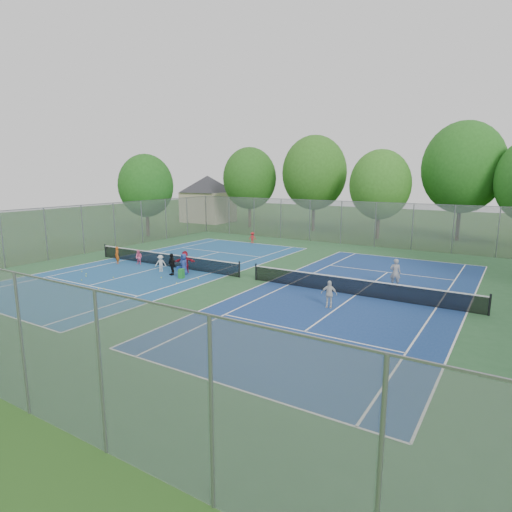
{
  "coord_description": "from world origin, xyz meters",
  "views": [
    {
      "loc": [
        14.23,
        -21.83,
        6.53
      ],
      "look_at": [
        0.0,
        1.0,
        1.3
      ],
      "focal_mm": 30.0,
      "sensor_mm": 36.0,
      "label": 1
    }
  ],
  "objects_px": {
    "net_right": "(356,287)",
    "instructor": "(395,273)",
    "ball_crate": "(180,269)",
    "ball_hopper": "(181,274)",
    "net_left": "(165,260)"
  },
  "relations": [
    {
      "from": "net_right",
      "to": "net_left",
      "type": "bearing_deg",
      "value": 180.0
    },
    {
      "from": "net_right",
      "to": "instructor",
      "type": "distance_m",
      "value": 3.28
    },
    {
      "from": "net_left",
      "to": "ball_hopper",
      "type": "height_order",
      "value": "net_left"
    },
    {
      "from": "instructor",
      "to": "net_right",
      "type": "bearing_deg",
      "value": 54.41
    },
    {
      "from": "net_left",
      "to": "ball_hopper",
      "type": "relative_size",
      "value": 20.84
    },
    {
      "from": "ball_crate",
      "to": "instructor",
      "type": "height_order",
      "value": "instructor"
    },
    {
      "from": "ball_hopper",
      "to": "instructor",
      "type": "xyz_separation_m",
      "value": [
        11.92,
        5.08,
        0.53
      ]
    },
    {
      "from": "ball_crate",
      "to": "ball_hopper",
      "type": "distance_m",
      "value": 2.27
    },
    {
      "from": "net_right",
      "to": "ball_crate",
      "type": "height_order",
      "value": "net_right"
    },
    {
      "from": "net_left",
      "to": "instructor",
      "type": "xyz_separation_m",
      "value": [
        15.31,
        2.98,
        0.38
      ]
    },
    {
      "from": "instructor",
      "to": "ball_hopper",
      "type": "bearing_deg",
      "value": 11.28
    },
    {
      "from": "ball_crate",
      "to": "ball_hopper",
      "type": "xyz_separation_m",
      "value": [
        1.59,
        -1.62,
        0.17
      ]
    },
    {
      "from": "net_left",
      "to": "ball_crate",
      "type": "bearing_deg",
      "value": -15.05
    },
    {
      "from": "net_right",
      "to": "ball_crate",
      "type": "xyz_separation_m",
      "value": [
        -12.19,
        -0.49,
        -0.32
      ]
    },
    {
      "from": "net_left",
      "to": "net_right",
      "type": "distance_m",
      "value": 14.0
    }
  ]
}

